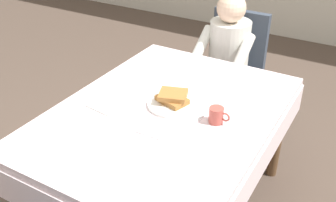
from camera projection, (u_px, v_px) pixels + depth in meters
name	position (u px, v px, depth m)	size (l,w,h in m)	color
dining_table_main	(166.00, 124.00, 2.18)	(1.12, 1.52, 0.74)	silver
chair_diner	(233.00, 63.00, 3.14)	(0.44, 0.45, 0.93)	#384251
diner_person	(227.00, 54.00, 2.95)	(0.40, 0.43, 1.12)	silver
plate_breakfast	(173.00, 104.00, 2.17)	(0.28, 0.28, 0.02)	white
breakfast_stack	(172.00, 97.00, 2.17)	(0.19, 0.18, 0.06)	#A36B33
cup_coffee	(217.00, 115.00, 2.01)	(0.11, 0.08, 0.08)	#B24C42
fork_left_of_plate	(142.00, 98.00, 2.24)	(0.18, 0.01, 0.01)	silver
knife_right_of_plate	(202.00, 116.00, 2.08)	(0.20, 0.01, 0.01)	silver
spoon_near_edge	(149.00, 136.00, 1.93)	(0.15, 0.01, 0.01)	silver
napkin_folded	(104.00, 106.00, 2.16)	(0.17, 0.12, 0.01)	white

